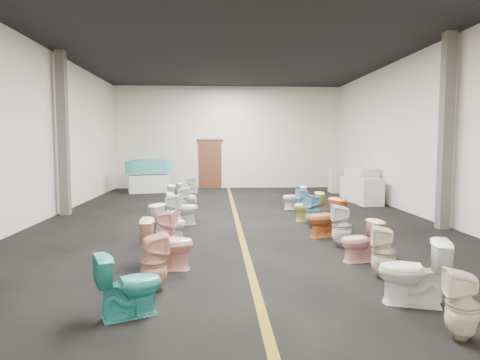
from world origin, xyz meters
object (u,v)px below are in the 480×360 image
(toilet_left_7, at_px, (182,202))
(toilet_right_2, at_px, (384,252))
(toilet_left_5, at_px, (172,213))
(toilet_left_11, at_px, (191,188))
(display_table, at_px, (149,184))
(toilet_left_9, at_px, (192,196))
(appliance_crate_b, at_px, (362,185))
(toilet_left_1, at_px, (154,262))
(toilet_right_7, at_px, (308,207))
(toilet_right_4, at_px, (342,226))
(appliance_crate_a, at_px, (370,192))
(toilet_left_2, at_px, (167,244))
(toilet_right_8, at_px, (303,202))
(toilet_left_8, at_px, (182,198))
(appliance_crate_c, at_px, (351,187))
(toilet_left_6, at_px, (182,208))
(toilet_left_3, at_px, (166,232))
(toilet_right_3, at_px, (361,241))
(toilet_right_6, at_px, (313,211))
(toilet_left_4, at_px, (169,223))
(toilet_right_0, at_px, (462,305))
(toilet_right_9, at_px, (294,198))
(toilet_right_5, at_px, (325,218))
(bathtub, at_px, (149,166))
(toilet_left_10, at_px, (187,193))
(appliance_crate_d, at_px, (338,181))
(toilet_left_0, at_px, (129,285))
(toilet_right_1, at_px, (413,272))

(toilet_left_7, distance_m, toilet_right_2, 6.35)
(toilet_left_5, bearing_deg, toilet_left_11, 7.87)
(display_table, height_order, toilet_left_9, display_table)
(appliance_crate_b, xyz_separation_m, toilet_left_5, (-5.92, -4.64, -0.15))
(toilet_left_1, relative_size, toilet_left_7, 0.95)
(toilet_left_9, bearing_deg, toilet_right_7, -121.73)
(toilet_left_9, bearing_deg, toilet_right_4, -140.80)
(display_table, bearing_deg, appliance_crate_a, -28.12)
(toilet_left_2, relative_size, toilet_right_8, 1.12)
(display_table, distance_m, toilet_left_8, 5.50)
(appliance_crate_c, xyz_separation_m, toilet_left_9, (-5.70, -1.97, -0.04))
(display_table, xyz_separation_m, toilet_left_6, (1.91, -7.08, 0.05))
(toilet_left_3, xyz_separation_m, toilet_right_2, (3.38, -1.57, -0.01))
(toilet_right_3, distance_m, toilet_right_6, 2.94)
(toilet_left_4, height_order, toilet_right_7, toilet_right_7)
(toilet_right_0, bearing_deg, toilet_left_7, -140.54)
(toilet_right_6, bearing_deg, toilet_left_6, -124.16)
(toilet_left_3, bearing_deg, display_table, 22.47)
(toilet_left_5, bearing_deg, toilet_right_8, -48.39)
(toilet_right_9, bearing_deg, toilet_right_5, 4.12)
(bathtub, xyz_separation_m, toilet_left_10, (1.76, -3.18, -0.72))
(appliance_crate_d, xyz_separation_m, toilet_right_5, (-2.62, -8.15, -0.07))
(appliance_crate_d, bearing_deg, appliance_crate_a, -90.00)
(toilet_left_0, distance_m, toilet_left_1, 0.88)
(display_table, height_order, appliance_crate_a, appliance_crate_a)
(toilet_left_0, relative_size, toilet_left_5, 0.87)
(toilet_right_2, bearing_deg, toilet_right_9, -162.31)
(appliance_crate_c, bearing_deg, toilet_right_2, -104.95)
(appliance_crate_b, bearing_deg, toilet_left_10, 178.73)
(toilet_left_10, bearing_deg, toilet_left_11, -20.24)
(toilet_left_2, height_order, toilet_left_9, toilet_left_2)
(toilet_right_1, height_order, toilet_right_2, toilet_right_1)
(toilet_left_0, distance_m, toilet_left_6, 5.57)
(toilet_left_9, relative_size, toilet_right_9, 0.96)
(toilet_left_2, bearing_deg, toilet_right_4, -70.48)
(toilet_right_2, bearing_deg, appliance_crate_a, 178.04)
(appliance_crate_c, xyz_separation_m, toilet_left_10, (-5.92, -1.00, -0.04))
(toilet_right_1, bearing_deg, toilet_right_8, -162.73)
(display_table, bearing_deg, toilet_left_7, -73.09)
(toilet_left_6, xyz_separation_m, toilet_right_6, (3.13, -0.53, -0.00))
(toilet_left_1, bearing_deg, toilet_left_0, 148.88)
(toilet_left_6, relative_size, toilet_left_11, 1.00)
(toilet_left_4, distance_m, toilet_right_8, 4.59)
(toilet_right_7, bearing_deg, toilet_right_6, -4.26)
(toilet_left_7, height_order, toilet_right_0, toilet_left_7)
(toilet_left_3, bearing_deg, toilet_right_7, -34.86)
(bathtub, xyz_separation_m, appliance_crate_b, (7.68, -3.31, -0.49))
(toilet_left_9, relative_size, toilet_right_0, 0.95)
(toilet_left_0, distance_m, toilet_right_3, 4.02)
(toilet_left_9, relative_size, toilet_right_4, 0.83)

